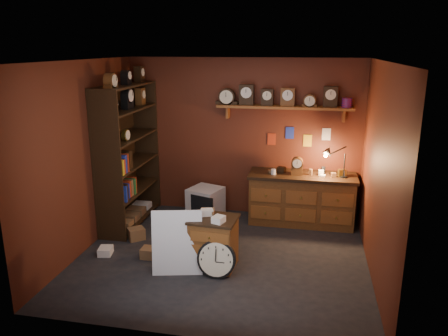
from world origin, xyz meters
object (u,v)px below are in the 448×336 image
(shelving_unit, at_px, (126,149))
(big_round_clock, at_px, (216,259))
(low_cabinet, at_px, (214,240))
(workbench, at_px, (302,196))

(shelving_unit, bearing_deg, big_round_clock, -39.96)
(low_cabinet, distance_m, big_round_clock, 0.31)
(shelving_unit, relative_size, workbench, 1.47)
(low_cabinet, bearing_deg, workbench, 61.88)
(shelving_unit, xyz_separation_m, low_cabinet, (1.74, -1.27, -0.87))
(shelving_unit, height_order, big_round_clock, shelving_unit)
(shelving_unit, distance_m, low_cabinet, 2.32)
(big_round_clock, bearing_deg, low_cabinet, 109.70)
(shelving_unit, relative_size, big_round_clock, 5.11)
(big_round_clock, bearing_deg, shelving_unit, 140.04)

